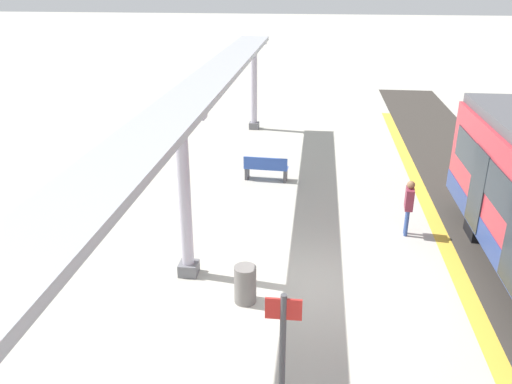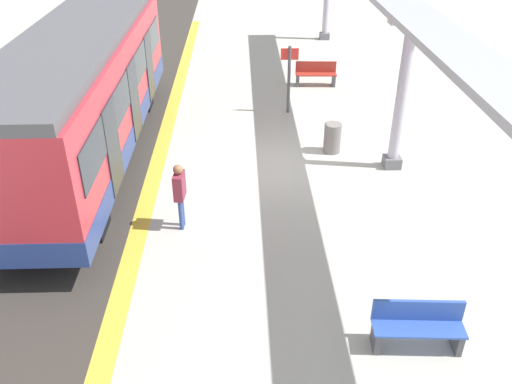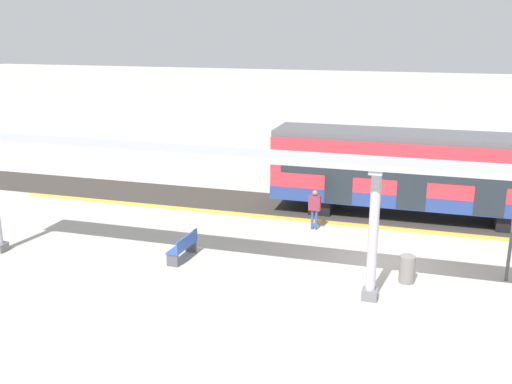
{
  "view_description": "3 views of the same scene",
  "coord_description": "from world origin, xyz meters",
  "px_view_note": "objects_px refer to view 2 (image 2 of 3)",
  "views": [
    {
      "loc": [
        0.21,
        10.35,
        6.58
      ],
      "look_at": [
        1.79,
        -2.89,
        1.01
      ],
      "focal_mm": 36.67,
      "sensor_mm": 36.0,
      "label": 1
    },
    {
      "loc": [
        -1.0,
        -12.69,
        6.84
      ],
      "look_at": [
        -0.72,
        -3.69,
        1.43
      ],
      "focal_mm": 37.39,
      "sensor_mm": 36.0,
      "label": 2
    },
    {
      "loc": [
        18.4,
        1.12,
        7.5
      ],
      "look_at": [
        -0.38,
        -4.54,
        1.89
      ],
      "focal_mm": 40.37,
      "sensor_mm": 36.0,
      "label": 3
    }
  ],
  "objects_px": {
    "canopy_pillar_second": "(401,97)",
    "bench_near_end": "(316,73)",
    "bench_mid_platform": "(418,325)",
    "platform_info_sign": "(289,73)",
    "train_near_carriage": "(84,95)",
    "trash_bin": "(332,138)",
    "passenger_waiting_near_edge": "(180,189)"
  },
  "relations": [
    {
      "from": "platform_info_sign",
      "to": "bench_mid_platform",
      "type": "bearing_deg",
      "value": -82.79
    },
    {
      "from": "canopy_pillar_second",
      "to": "trash_bin",
      "type": "bearing_deg",
      "value": 147.34
    },
    {
      "from": "train_near_carriage",
      "to": "canopy_pillar_second",
      "type": "relative_size",
      "value": 2.9
    },
    {
      "from": "bench_near_end",
      "to": "trash_bin",
      "type": "bearing_deg",
      "value": -92.5
    },
    {
      "from": "canopy_pillar_second",
      "to": "platform_info_sign",
      "type": "bearing_deg",
      "value": 122.51
    },
    {
      "from": "canopy_pillar_second",
      "to": "bench_near_end",
      "type": "xyz_separation_m",
      "value": [
        -1.24,
        6.51,
        -1.54
      ]
    },
    {
      "from": "trash_bin",
      "to": "passenger_waiting_near_edge",
      "type": "distance_m",
      "value": 5.37
    },
    {
      "from": "canopy_pillar_second",
      "to": "passenger_waiting_near_edge",
      "type": "relative_size",
      "value": 2.49
    },
    {
      "from": "train_near_carriage",
      "to": "bench_near_end",
      "type": "bearing_deg",
      "value": 39.47
    },
    {
      "from": "bench_mid_platform",
      "to": "trash_bin",
      "type": "xyz_separation_m",
      "value": [
        -0.29,
        7.25,
        -0.02
      ]
    },
    {
      "from": "train_near_carriage",
      "to": "bench_mid_platform",
      "type": "distance_m",
      "value": 10.05
    },
    {
      "from": "bench_mid_platform",
      "to": "canopy_pillar_second",
      "type": "bearing_deg",
      "value": 79.25
    },
    {
      "from": "train_near_carriage",
      "to": "passenger_waiting_near_edge",
      "type": "relative_size",
      "value": 7.24
    },
    {
      "from": "bench_mid_platform",
      "to": "trash_bin",
      "type": "bearing_deg",
      "value": 92.29
    },
    {
      "from": "bench_near_end",
      "to": "bench_mid_platform",
      "type": "xyz_separation_m",
      "value": [
        0.05,
        -12.8,
        0.0
      ]
    },
    {
      "from": "trash_bin",
      "to": "passenger_waiting_near_edge",
      "type": "height_order",
      "value": "passenger_waiting_near_edge"
    },
    {
      "from": "bench_mid_platform",
      "to": "platform_info_sign",
      "type": "bearing_deg",
      "value": 97.21
    },
    {
      "from": "passenger_waiting_near_edge",
      "to": "bench_mid_platform",
      "type": "bearing_deg",
      "value": -40.63
    },
    {
      "from": "canopy_pillar_second",
      "to": "bench_mid_platform",
      "type": "bearing_deg",
      "value": -100.75
    },
    {
      "from": "bench_mid_platform",
      "to": "platform_info_sign",
      "type": "height_order",
      "value": "platform_info_sign"
    },
    {
      "from": "train_near_carriage",
      "to": "trash_bin",
      "type": "relative_size",
      "value": 13.35
    },
    {
      "from": "train_near_carriage",
      "to": "trash_bin",
      "type": "xyz_separation_m",
      "value": [
        6.68,
        0.14,
        -1.4
      ]
    },
    {
      "from": "canopy_pillar_second",
      "to": "bench_mid_platform",
      "type": "xyz_separation_m",
      "value": [
        -1.2,
        -6.3,
        -1.54
      ]
    },
    {
      "from": "bench_near_end",
      "to": "bench_mid_platform",
      "type": "height_order",
      "value": "same"
    },
    {
      "from": "trash_bin",
      "to": "bench_mid_platform",
      "type": "bearing_deg",
      "value": -87.71
    },
    {
      "from": "bench_near_end",
      "to": "trash_bin",
      "type": "height_order",
      "value": "bench_near_end"
    },
    {
      "from": "train_near_carriage",
      "to": "platform_info_sign",
      "type": "distance_m",
      "value": 6.48
    },
    {
      "from": "canopy_pillar_second",
      "to": "bench_near_end",
      "type": "bearing_deg",
      "value": 100.81
    },
    {
      "from": "train_near_carriage",
      "to": "trash_bin",
      "type": "bearing_deg",
      "value": 1.21
    },
    {
      "from": "bench_near_end",
      "to": "passenger_waiting_near_edge",
      "type": "relative_size",
      "value": 0.97
    },
    {
      "from": "train_near_carriage",
      "to": "passenger_waiting_near_edge",
      "type": "distance_m",
      "value": 4.54
    },
    {
      "from": "bench_mid_platform",
      "to": "trash_bin",
      "type": "distance_m",
      "value": 7.25
    }
  ]
}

